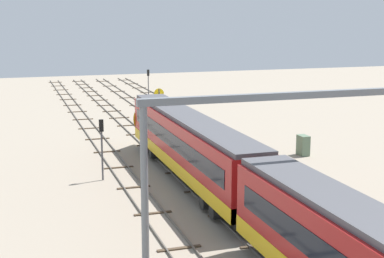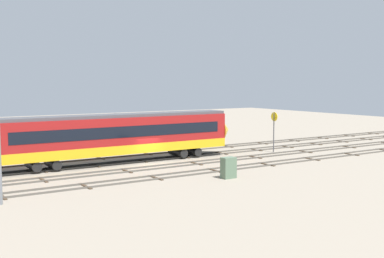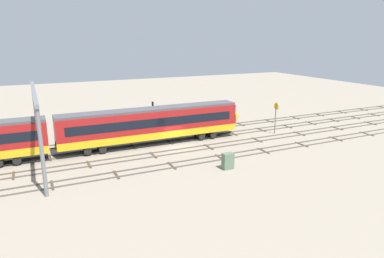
% 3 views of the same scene
% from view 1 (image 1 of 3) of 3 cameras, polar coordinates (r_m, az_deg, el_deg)
% --- Properties ---
extents(ground_plane, '(152.87, 152.87, 0.00)m').
position_cam_1_polar(ground_plane, '(45.35, 1.37, -4.18)').
color(ground_plane, gray).
extents(track_near_foreground, '(136.87, 2.40, 0.16)m').
position_cam_1_polar(track_near_foreground, '(47.79, 8.72, -3.41)').
color(track_near_foreground, '#59544C').
rests_on(track_near_foreground, ground).
extents(track_second_near, '(136.87, 2.40, 0.16)m').
position_cam_1_polar(track_second_near, '(46.07, 3.91, -3.87)').
color(track_second_near, '#59544C').
rests_on(track_second_near, ground).
extents(track_with_train, '(136.87, 2.40, 0.16)m').
position_cam_1_polar(track_with_train, '(44.69, -1.24, -4.32)').
color(track_with_train, '#59544C').
rests_on(track_with_train, ground).
extents(track_second_far, '(136.87, 2.40, 0.16)m').
position_cam_1_polar(track_second_far, '(43.70, -6.68, -4.76)').
color(track_second_far, '#59544C').
rests_on(track_second_far, ground).
extents(overhead_gantry, '(0.40, 18.04, 8.40)m').
position_cam_1_polar(overhead_gantry, '(29.54, 11.83, -0.25)').
color(overhead_gantry, slate).
rests_on(overhead_gantry, ground).
extents(speed_sign_mid_trackside, '(0.14, 1.04, 4.65)m').
position_cam_1_polar(speed_sign_mid_trackside, '(59.66, -3.33, 2.65)').
color(speed_sign_mid_trackside, '#4C4C51').
rests_on(speed_sign_mid_trackside, ground).
extents(signal_light_trackside_approach, '(0.31, 0.32, 4.63)m').
position_cam_1_polar(signal_light_trackside_approach, '(42.51, -9.08, -1.18)').
color(signal_light_trackside_approach, '#4C4C51').
rests_on(signal_light_trackside_approach, ground).
extents(signal_light_trackside_departure, '(0.31, 0.32, 4.48)m').
position_cam_1_polar(signal_light_trackside_departure, '(82.54, -4.42, 4.92)').
color(signal_light_trackside_departure, '#4C4C51').
rests_on(signal_light_trackside_departure, ground).
extents(relay_cabinet, '(1.22, 0.77, 1.79)m').
position_cam_1_polar(relay_cabinet, '(50.93, 11.12, -1.62)').
color(relay_cabinet, '#597259').
rests_on(relay_cabinet, ground).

